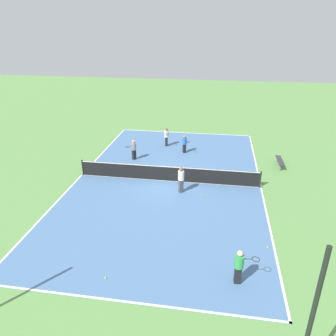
{
  "coord_description": "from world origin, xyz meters",
  "views": [
    {
      "loc": [
        -2.92,
        18.36,
        9.22
      ],
      "look_at": [
        0.0,
        0.0,
        0.9
      ],
      "focal_mm": 35.0,
      "sensor_mm": 36.0,
      "label": 1
    }
  ],
  "objects_px": {
    "player_baseline_gray": "(134,149)",
    "player_far_white": "(166,136)",
    "player_near_white": "(181,178)",
    "tennis_ball_left_sideline": "(202,196)",
    "tennis_ball_near_net": "(268,247)",
    "bench": "(280,161)",
    "tennis_ball_far_baseline": "(106,278)",
    "player_near_blue": "(184,143)",
    "tennis_net": "(168,173)",
    "player_far_green": "(239,265)",
    "fence_post_back_left": "(309,328)"
  },
  "relations": [
    {
      "from": "player_far_green",
      "to": "fence_post_back_left",
      "type": "relative_size",
      "value": 0.31
    },
    {
      "from": "tennis_net",
      "to": "tennis_ball_near_net",
      "type": "bearing_deg",
      "value": 132.33
    },
    {
      "from": "player_near_white",
      "to": "tennis_ball_left_sideline",
      "type": "xyz_separation_m",
      "value": [
        -1.3,
        0.32,
        -0.88
      ]
    },
    {
      "from": "bench",
      "to": "player_baseline_gray",
      "type": "bearing_deg",
      "value": -87.58
    },
    {
      "from": "tennis_ball_far_baseline",
      "to": "tennis_ball_near_net",
      "type": "distance_m",
      "value": 7.15
    },
    {
      "from": "player_baseline_gray",
      "to": "tennis_ball_near_net",
      "type": "height_order",
      "value": "player_baseline_gray"
    },
    {
      "from": "tennis_ball_near_net",
      "to": "player_near_white",
      "type": "bearing_deg",
      "value": -45.77
    },
    {
      "from": "tennis_ball_far_baseline",
      "to": "fence_post_back_left",
      "type": "height_order",
      "value": "fence_post_back_left"
    },
    {
      "from": "bench",
      "to": "player_near_blue",
      "type": "distance_m",
      "value": 7.0
    },
    {
      "from": "bench",
      "to": "fence_post_back_left",
      "type": "xyz_separation_m",
      "value": [
        1.89,
        15.77,
        2.04
      ]
    },
    {
      "from": "tennis_ball_near_net",
      "to": "fence_post_back_left",
      "type": "distance_m",
      "value": 6.69
    },
    {
      "from": "bench",
      "to": "player_far_white",
      "type": "xyz_separation_m",
      "value": [
        8.43,
        -2.73,
        0.49
      ]
    },
    {
      "from": "tennis_net",
      "to": "tennis_ball_left_sideline",
      "type": "bearing_deg",
      "value": 143.24
    },
    {
      "from": "tennis_net",
      "to": "player_far_green",
      "type": "distance_m",
      "value": 9.26
    },
    {
      "from": "bench",
      "to": "player_far_white",
      "type": "relative_size",
      "value": 1.21
    },
    {
      "from": "player_far_white",
      "to": "fence_post_back_left",
      "type": "xyz_separation_m",
      "value": [
        -6.55,
        18.51,
        1.55
      ]
    },
    {
      "from": "player_baseline_gray",
      "to": "tennis_ball_far_baseline",
      "type": "height_order",
      "value": "player_baseline_gray"
    },
    {
      "from": "player_near_blue",
      "to": "tennis_ball_near_net",
      "type": "height_order",
      "value": "player_near_blue"
    },
    {
      "from": "player_baseline_gray",
      "to": "player_far_white",
      "type": "bearing_deg",
      "value": -179.61
    },
    {
      "from": "player_near_blue",
      "to": "player_baseline_gray",
      "type": "relative_size",
      "value": 0.94
    },
    {
      "from": "player_far_white",
      "to": "tennis_ball_left_sideline",
      "type": "distance_m",
      "value": 8.72
    },
    {
      "from": "player_far_white",
      "to": "fence_post_back_left",
      "type": "distance_m",
      "value": 19.69
    },
    {
      "from": "player_near_white",
      "to": "player_far_green",
      "type": "xyz_separation_m",
      "value": [
        -3.06,
        6.94,
        -0.07
      ]
    },
    {
      "from": "player_far_green",
      "to": "tennis_ball_left_sideline",
      "type": "distance_m",
      "value": 6.9
    },
    {
      "from": "player_far_white",
      "to": "tennis_ball_near_net",
      "type": "distance_m",
      "value": 13.92
    },
    {
      "from": "player_far_white",
      "to": "fence_post_back_left",
      "type": "height_order",
      "value": "fence_post_back_left"
    },
    {
      "from": "bench",
      "to": "player_near_white",
      "type": "height_order",
      "value": "player_near_white"
    },
    {
      "from": "tennis_ball_left_sideline",
      "to": "player_far_white",
      "type": "bearing_deg",
      "value": -66.91
    },
    {
      "from": "bench",
      "to": "tennis_ball_far_baseline",
      "type": "bearing_deg",
      "value": -33.8
    },
    {
      "from": "tennis_ball_far_baseline",
      "to": "tennis_ball_near_net",
      "type": "xyz_separation_m",
      "value": [
        -6.5,
        -2.98,
        0.0
      ]
    },
    {
      "from": "player_baseline_gray",
      "to": "fence_post_back_left",
      "type": "xyz_separation_m",
      "value": [
        -8.43,
        15.33,
        1.57
      ]
    },
    {
      "from": "tennis_net",
      "to": "player_near_white",
      "type": "distance_m",
      "value": 1.74
    },
    {
      "from": "bench",
      "to": "tennis_ball_left_sideline",
      "type": "xyz_separation_m",
      "value": [
        5.03,
        5.25,
        -0.34
      ]
    },
    {
      "from": "player_near_blue",
      "to": "tennis_ball_far_baseline",
      "type": "distance_m",
      "value": 14.07
    },
    {
      "from": "player_near_white",
      "to": "fence_post_back_left",
      "type": "bearing_deg",
      "value": 77.93
    },
    {
      "from": "player_near_white",
      "to": "tennis_ball_left_sideline",
      "type": "distance_m",
      "value": 1.61
    },
    {
      "from": "player_near_white",
      "to": "player_far_white",
      "type": "bearing_deg",
      "value": -109.06
    },
    {
      "from": "player_far_green",
      "to": "player_near_blue",
      "type": "bearing_deg",
      "value": 98.47
    },
    {
      "from": "tennis_ball_far_baseline",
      "to": "tennis_ball_left_sideline",
      "type": "xyz_separation_m",
      "value": [
        -3.34,
        -7.25,
        0.0
      ]
    },
    {
      "from": "player_far_green",
      "to": "fence_post_back_left",
      "type": "bearing_deg",
      "value": -76.88
    },
    {
      "from": "bench",
      "to": "tennis_ball_far_baseline",
      "type": "relative_size",
      "value": 26.88
    },
    {
      "from": "player_near_white",
      "to": "fence_post_back_left",
      "type": "relative_size",
      "value": 0.33
    },
    {
      "from": "tennis_net",
      "to": "bench",
      "type": "distance_m",
      "value": 8.12
    },
    {
      "from": "player_near_blue",
      "to": "tennis_ball_far_baseline",
      "type": "xyz_separation_m",
      "value": [
        1.53,
        13.96,
        -0.74
      ]
    },
    {
      "from": "player_near_blue",
      "to": "player_far_green",
      "type": "xyz_separation_m",
      "value": [
        -3.56,
        13.34,
        0.06
      ]
    },
    {
      "from": "tennis_ball_left_sideline",
      "to": "fence_post_back_left",
      "type": "xyz_separation_m",
      "value": [
        -3.14,
        10.52,
        2.37
      ]
    },
    {
      "from": "player_near_white",
      "to": "fence_post_back_left",
      "type": "distance_m",
      "value": 11.81
    },
    {
      "from": "player_baseline_gray",
      "to": "player_far_green",
      "type": "xyz_separation_m",
      "value": [
        -7.04,
        11.44,
        0.01
      ]
    },
    {
      "from": "tennis_ball_near_net",
      "to": "player_far_white",
      "type": "bearing_deg",
      "value": -61.82
    },
    {
      "from": "player_baseline_gray",
      "to": "player_far_green",
      "type": "height_order",
      "value": "player_far_green"
    }
  ]
}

